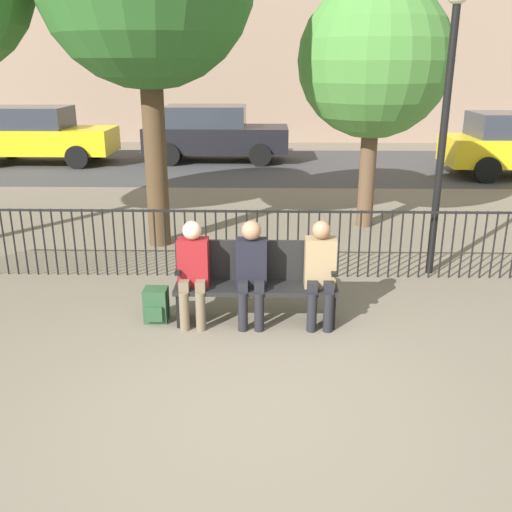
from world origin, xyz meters
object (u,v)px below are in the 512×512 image
Objects in this scene: parked_car_2 at (37,134)px; parked_car_1 at (214,133)px; backpack at (156,305)px; lamp_post at (448,91)px; seated_person_2 at (320,269)px; tree_0 at (374,62)px; seated_person_0 at (193,268)px; seated_person_1 at (251,268)px; park_bench at (256,279)px.

parked_car_1 is at bearing 5.84° from parked_car_2.
backpack is 0.09× the size of parked_car_2.
parked_car_1 is (-3.93, 9.47, -1.64)m from lamp_post.
tree_0 reaches higher than seated_person_2.
seated_person_0 reaches higher than backpack.
seated_person_1 is 0.76m from seated_person_2.
seated_person_0 is 0.99× the size of seated_person_1.
seated_person_0 reaches higher than park_bench.
lamp_post is (2.42, 1.59, 1.99)m from park_bench.
seated_person_0 is at bearing -151.06° from lamp_post.
seated_person_2 reaches higher than seated_person_0.
seated_person_2 is 11.41m from parked_car_1.
parked_car_1 reaches higher than seated_person_1.
lamp_post is at bearing -77.61° from tree_0.
lamp_post is 0.90× the size of parked_car_2.
backpack is 0.10× the size of lamp_post.
lamp_post is at bearing 34.90° from seated_person_1.
lamp_post is 12.80m from parked_car_2.
lamp_post is 0.90× the size of parked_car_1.
park_bench is 0.44× the size of parked_car_2.
seated_person_0 is 0.32× the size of lamp_post.
seated_person_0 is 5.36m from tree_0.
seated_person_1 reaches higher than seated_person_0.
backpack is at bearing -62.91° from parked_car_2.
seated_person_0 is 4.00m from lamp_post.
lamp_post reaches higher than park_bench.
seated_person_2 is at bearing 0.03° from seated_person_0.
parked_car_1 is at bearing 101.20° from seated_person_2.
park_bench is 5.03m from tree_0.
seated_person_2 is 1.92m from backpack.
park_bench is at bearing 68.97° from seated_person_1.
seated_person_1 is 1.00× the size of seated_person_2.
tree_0 is (1.93, 4.17, 2.16)m from seated_person_1.
lamp_post is at bearing 28.94° from seated_person_0.
parked_car_2 is at bearing 142.44° from tree_0.
parked_car_2 is at bearing 135.16° from lamp_post.
seated_person_0 is 0.65m from seated_person_1.
parked_car_2 is at bearing 118.86° from seated_person_0.
seated_person_2 is at bearing -105.73° from tree_0.
seated_person_0 is 1.41m from seated_person_2.
backpack is (-0.45, 0.05, -0.48)m from seated_person_0.
seated_person_1 reaches higher than backpack.
seated_person_1 is at bearing -145.10° from lamp_post.
seated_person_1 is 12.52m from parked_car_2.
park_bench is 1.19m from backpack.
seated_person_2 is 12.93m from parked_car_2.
seated_person_1 is 0.29× the size of tree_0.
park_bench is at bearing -58.04° from parked_car_2.
tree_0 reaches higher than seated_person_1.
tree_0 reaches higher than parked_car_2.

